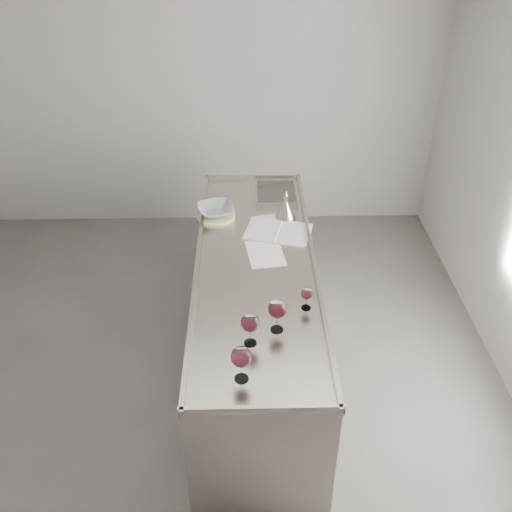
{
  "coord_description": "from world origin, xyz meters",
  "views": [
    {
      "loc": [
        0.44,
        -2.65,
        3.0
      ],
      "look_at": [
        0.5,
        0.26,
        1.02
      ],
      "focal_mm": 40.0,
      "sensor_mm": 36.0,
      "label": 1
    }
  ],
  "objects_px": {
    "counter": "(256,320)",
    "wine_funnel": "(285,210)",
    "wine_glass_left": "(241,358)",
    "wine_glass_middle": "(250,323)",
    "notebook": "(278,232)",
    "wine_glass_small": "(307,294)",
    "ceramic_bowl": "(215,210)",
    "wine_glass_right": "(277,310)"
  },
  "relations": [
    {
      "from": "counter",
      "to": "wine_funnel",
      "type": "bearing_deg",
      "value": 68.31
    },
    {
      "from": "counter",
      "to": "wine_glass_left",
      "type": "relative_size",
      "value": 12.07
    },
    {
      "from": "wine_glass_middle",
      "to": "notebook",
      "type": "height_order",
      "value": "wine_glass_middle"
    },
    {
      "from": "wine_glass_small",
      "to": "ceramic_bowl",
      "type": "distance_m",
      "value": 1.18
    },
    {
      "from": "counter",
      "to": "wine_funnel",
      "type": "height_order",
      "value": "wine_funnel"
    },
    {
      "from": "wine_glass_right",
      "to": "wine_funnel",
      "type": "distance_m",
      "value": 1.2
    },
    {
      "from": "wine_glass_left",
      "to": "wine_glass_middle",
      "type": "height_order",
      "value": "wine_glass_left"
    },
    {
      "from": "notebook",
      "to": "wine_funnel",
      "type": "distance_m",
      "value": 0.21
    },
    {
      "from": "wine_glass_small",
      "to": "wine_funnel",
      "type": "bearing_deg",
      "value": 93.01
    },
    {
      "from": "counter",
      "to": "notebook",
      "type": "xyz_separation_m",
      "value": [
        0.16,
        0.36,
        0.47
      ]
    },
    {
      "from": "wine_glass_small",
      "to": "notebook",
      "type": "xyz_separation_m",
      "value": [
        -0.11,
        0.81,
        -0.09
      ]
    },
    {
      "from": "counter",
      "to": "wine_glass_right",
      "type": "xyz_separation_m",
      "value": [
        0.1,
        -0.63,
        0.61
      ]
    },
    {
      "from": "wine_glass_left",
      "to": "wine_glass_small",
      "type": "xyz_separation_m",
      "value": [
        0.37,
        0.54,
        -0.04
      ]
    },
    {
      "from": "wine_glass_left",
      "to": "wine_glass_middle",
      "type": "bearing_deg",
      "value": 79.62
    },
    {
      "from": "wine_glass_small",
      "to": "wine_glass_middle",
      "type": "bearing_deg",
      "value": -138.42
    },
    {
      "from": "wine_glass_right",
      "to": "notebook",
      "type": "distance_m",
      "value": 1.01
    },
    {
      "from": "ceramic_bowl",
      "to": "counter",
      "type": "bearing_deg",
      "value": -65.18
    },
    {
      "from": "wine_glass_middle",
      "to": "wine_glass_small",
      "type": "height_order",
      "value": "wine_glass_middle"
    },
    {
      "from": "wine_glass_left",
      "to": "wine_glass_middle",
      "type": "distance_m",
      "value": 0.26
    },
    {
      "from": "counter",
      "to": "ceramic_bowl",
      "type": "height_order",
      "value": "ceramic_bowl"
    },
    {
      "from": "wine_glass_left",
      "to": "wine_funnel",
      "type": "xyz_separation_m",
      "value": [
        0.31,
        1.54,
        -0.07
      ]
    },
    {
      "from": "notebook",
      "to": "wine_glass_left",
      "type": "bearing_deg",
      "value": -85.9
    },
    {
      "from": "wine_glass_middle",
      "to": "wine_glass_small",
      "type": "distance_m",
      "value": 0.43
    },
    {
      "from": "wine_glass_right",
      "to": "ceramic_bowl",
      "type": "distance_m",
      "value": 1.29
    },
    {
      "from": "wine_glass_right",
      "to": "wine_glass_left",
      "type": "bearing_deg",
      "value": -118.29
    },
    {
      "from": "notebook",
      "to": "wine_glass_small",
      "type": "bearing_deg",
      "value": -67.32
    },
    {
      "from": "counter",
      "to": "wine_glass_left",
      "type": "xyz_separation_m",
      "value": [
        -0.09,
        -0.99,
        0.61
      ]
    },
    {
      "from": "wine_glass_middle",
      "to": "wine_funnel",
      "type": "relative_size",
      "value": 0.87
    },
    {
      "from": "counter",
      "to": "wine_funnel",
      "type": "relative_size",
      "value": 10.88
    },
    {
      "from": "counter",
      "to": "ceramic_bowl",
      "type": "xyz_separation_m",
      "value": [
        -0.28,
        0.59,
        0.52
      ]
    },
    {
      "from": "wine_funnel",
      "to": "wine_glass_right",
      "type": "bearing_deg",
      "value": -95.87
    },
    {
      "from": "wine_funnel",
      "to": "wine_glass_small",
      "type": "bearing_deg",
      "value": -86.99
    },
    {
      "from": "notebook",
      "to": "wine_glass_right",
      "type": "bearing_deg",
      "value": -78.84
    },
    {
      "from": "wine_glass_left",
      "to": "wine_glass_right",
      "type": "height_order",
      "value": "wine_glass_left"
    },
    {
      "from": "wine_glass_middle",
      "to": "wine_glass_small",
      "type": "xyz_separation_m",
      "value": [
        0.32,
        0.28,
        -0.04
      ]
    },
    {
      "from": "wine_glass_small",
      "to": "notebook",
      "type": "bearing_deg",
      "value": 98.01
    },
    {
      "from": "counter",
      "to": "wine_glass_middle",
      "type": "bearing_deg",
      "value": -93.53
    },
    {
      "from": "wine_glass_middle",
      "to": "wine_funnel",
      "type": "bearing_deg",
      "value": 78.32
    },
    {
      "from": "wine_glass_left",
      "to": "wine_glass_middle",
      "type": "xyz_separation_m",
      "value": [
        0.05,
        0.25,
        -0.01
      ]
    },
    {
      "from": "wine_funnel",
      "to": "notebook",
      "type": "bearing_deg",
      "value": -107.56
    },
    {
      "from": "wine_glass_left",
      "to": "wine_glass_small",
      "type": "height_order",
      "value": "wine_glass_left"
    },
    {
      "from": "wine_glass_middle",
      "to": "wine_funnel",
      "type": "xyz_separation_m",
      "value": [
        0.27,
        1.29,
        -0.07
      ]
    }
  ]
}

